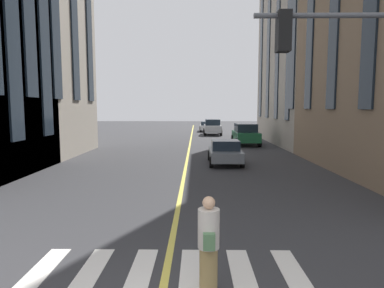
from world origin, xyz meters
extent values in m
cube|color=#D8C64C|center=(20.00, 0.00, 0.00)|extent=(80.00, 0.16, 0.01)
cube|color=silver|center=(2.42, -2.50, 0.01)|extent=(2.40, 0.45, 0.01)
cube|color=silver|center=(2.42, -1.50, 0.01)|extent=(2.40, 0.45, 0.01)
cube|color=silver|center=(2.42, -0.50, 0.01)|extent=(2.40, 0.45, 0.01)
cube|color=silver|center=(2.42, 0.50, 0.01)|extent=(2.40, 0.45, 0.01)
cube|color=silver|center=(2.42, 1.50, 0.01)|extent=(2.40, 0.45, 0.01)
cube|color=silver|center=(2.42, 2.50, 0.01)|extent=(2.40, 0.45, 0.01)
cube|color=#B7BABF|center=(43.11, -1.99, 0.59)|extent=(4.40, 1.80, 0.55)
cube|color=#19232D|center=(42.89, -1.99, 1.12)|extent=(1.85, 1.58, 0.50)
cylinder|color=black|center=(44.56, -1.13, 0.32)|extent=(0.64, 0.22, 0.64)
cylinder|color=black|center=(44.56, -2.86, 0.32)|extent=(0.64, 0.22, 0.64)
cylinder|color=black|center=(41.65, -1.13, 0.32)|extent=(0.64, 0.22, 0.64)
cylinder|color=black|center=(41.65, -2.86, 0.32)|extent=(0.64, 0.22, 0.64)
cube|color=slate|center=(15.66, -2.25, 0.57)|extent=(3.90, 1.75, 0.55)
cube|color=#19232D|center=(15.47, -2.25, 1.12)|extent=(1.64, 1.54, 0.55)
cylinder|color=black|center=(16.95, -1.41, 0.30)|extent=(0.60, 0.21, 0.60)
cylinder|color=black|center=(16.95, -3.09, 0.30)|extent=(0.60, 0.21, 0.60)
cylinder|color=black|center=(14.37, -1.41, 0.30)|extent=(0.60, 0.21, 0.60)
cylinder|color=black|center=(14.37, -3.09, 0.30)|extent=(0.60, 0.21, 0.60)
cube|color=#B7BABF|center=(37.05, -2.51, 0.78)|extent=(4.70, 1.95, 0.80)
cube|color=#19232D|center=(37.05, -2.51, 1.53)|extent=(2.58, 1.72, 0.70)
cylinder|color=black|center=(38.60, -1.57, 0.38)|extent=(0.76, 0.27, 0.76)
cylinder|color=black|center=(38.60, -3.45, 0.38)|extent=(0.76, 0.27, 0.76)
cylinder|color=black|center=(35.50, -1.57, 0.38)|extent=(0.76, 0.27, 0.76)
cylinder|color=black|center=(35.50, -3.45, 0.38)|extent=(0.76, 0.27, 0.76)
cube|color=#1E6038|center=(25.76, -4.90, 0.78)|extent=(4.70, 1.95, 0.80)
cube|color=#19232D|center=(25.76, -4.90, 1.53)|extent=(2.59, 1.72, 0.70)
cylinder|color=black|center=(27.32, -3.96, 0.38)|extent=(0.76, 0.27, 0.76)
cylinder|color=black|center=(27.32, -5.84, 0.38)|extent=(0.76, 0.27, 0.76)
cylinder|color=black|center=(24.21, -3.96, 0.38)|extent=(0.76, 0.27, 0.76)
cylinder|color=black|center=(24.21, -5.84, 0.38)|extent=(0.76, 0.27, 0.76)
cylinder|color=#997F4C|center=(1.89, -0.81, 0.40)|extent=(0.32, 0.32, 0.81)
cylinder|color=beige|center=(1.89, -0.81, 1.15)|extent=(0.38, 0.38, 0.69)
sphere|color=tan|center=(1.89, -0.81, 1.61)|extent=(0.22, 0.22, 0.22)
cube|color=#4C724C|center=(1.64, -0.81, 1.02)|extent=(0.12, 0.20, 0.28)
cylinder|color=#595B60|center=(4.10, -4.13, 5.30)|extent=(0.12, 4.50, 0.12)
cube|color=black|center=(4.10, -2.56, 4.95)|extent=(0.36, 0.30, 0.90)
sphere|color=red|center=(4.10, -2.56, 5.25)|extent=(0.18, 0.18, 0.18)
sphere|color=gold|center=(4.10, -2.56, 4.95)|extent=(0.18, 0.18, 0.18)
sphere|color=green|center=(4.10, -2.56, 4.65)|extent=(0.18, 0.18, 0.18)
cube|color=#19232D|center=(11.24, 7.45, 6.51)|extent=(1.10, 0.10, 9.52)
cube|color=#19232D|center=(14.38, 7.45, 6.51)|extent=(1.10, 0.10, 9.52)
cube|color=#A89E8E|center=(27.44, -12.85, 8.24)|extent=(14.62, 10.69, 16.48)
cube|color=#19232D|center=(21.96, -7.45, 8.57)|extent=(1.10, 0.10, 12.52)
cube|color=#19232D|center=(25.62, -7.45, 8.57)|extent=(1.10, 0.10, 12.52)
cube|color=#19232D|center=(29.27, -7.45, 8.57)|extent=(1.10, 0.10, 12.52)
cube|color=#19232D|center=(32.93, -7.45, 8.57)|extent=(1.10, 0.10, 12.52)
camera|label=1|loc=(-3.76, -0.60, 3.23)|focal=31.53mm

